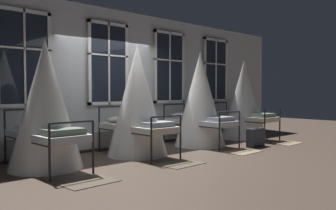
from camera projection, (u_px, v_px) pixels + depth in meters
The scene contains 12 objects.
ground at pixel (138, 155), 7.47m from camera, with size 23.77×23.77×0.00m, color #4C3D33.
back_wall_with_windows at pixel (106, 79), 8.26m from camera, with size 12.88×0.10×3.23m, color silver.
window_bank at pixel (109, 100), 8.19m from camera, with size 8.73×0.10×2.83m.
cot_second at pixel (46, 106), 6.13m from camera, with size 1.26×1.85×2.22m.
cot_third at pixel (137, 102), 7.42m from camera, with size 1.26×1.86×2.30m.
cot_fourth at pixel (200, 100), 8.77m from camera, with size 1.26×1.85×2.29m.
cot_fifth at pixel (244, 100), 10.06m from camera, with size 1.26×1.85×2.23m.
rug_second at pixel (89, 182), 5.24m from camera, with size 0.80×0.56×0.01m, color brown.
rug_third at pixel (181, 164), 6.54m from camera, with size 0.80×0.56×0.01m, color brown.
rug_fourth at pixel (242, 152), 7.85m from camera, with size 0.80×0.56×0.01m, color #8E7A5B.
rug_fifth at pixel (286, 143), 9.16m from camera, with size 0.80×0.56×0.01m, color #8E7A5B.
suitcase_dark at pixel (256, 137), 8.62m from camera, with size 0.57×0.26×0.47m.
Camera 1 is at (-4.62, -5.85, 1.33)m, focal length 38.32 mm.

